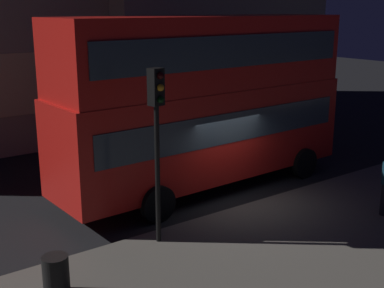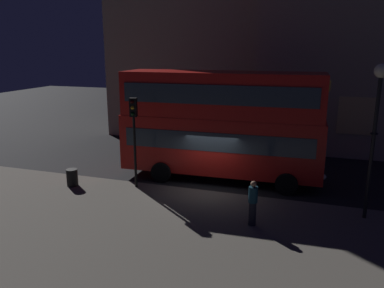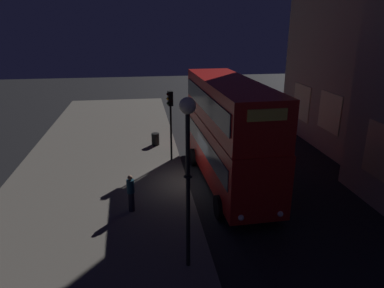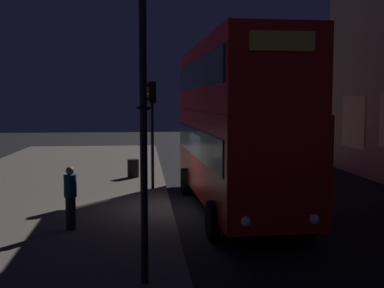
{
  "view_description": "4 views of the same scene",
  "coord_description": "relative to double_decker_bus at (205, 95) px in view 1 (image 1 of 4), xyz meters",
  "views": [
    {
      "loc": [
        -9.52,
        -10.75,
        5.66
      ],
      "look_at": [
        -0.87,
        0.98,
        1.77
      ],
      "focal_mm": 48.19,
      "sensor_mm": 36.0,
      "label": 1
    },
    {
      "loc": [
        4.53,
        -16.44,
        6.53
      ],
      "look_at": [
        -1.28,
        1.31,
        1.82
      ],
      "focal_mm": 35.9,
      "sensor_mm": 36.0,
      "label": 2
    },
    {
      "loc": [
        16.64,
        -2.66,
        8.03
      ],
      "look_at": [
        -2.33,
        0.15,
        1.41
      ],
      "focal_mm": 32.86,
      "sensor_mm": 36.0,
      "label": 3
    },
    {
      "loc": [
        15.61,
        -1.3,
        3.59
      ],
      "look_at": [
        -0.87,
        0.35,
        2.1
      ],
      "focal_mm": 45.1,
      "sensor_mm": 36.0,
      "label": 4
    }
  ],
  "objects": [
    {
      "name": "double_decker_bus",
      "position": [
        0.0,
        0.0,
        0.0
      ],
      "size": [
        10.03,
        3.07,
        5.4
      ],
      "rotation": [
        0.0,
        0.0,
        0.03
      ],
      "color": "red",
      "rests_on": "ground"
    },
    {
      "name": "traffic_light_near_kerb",
      "position": [
        -3.43,
        -2.62,
        0.12
      ],
      "size": [
        0.36,
        0.38,
        4.21
      ],
      "rotation": [
        0.0,
        0.0,
        0.18
      ],
      "color": "black",
      "rests_on": "sidewalk_slab"
    },
    {
      "name": "ground_plane",
      "position": [
        -0.12,
        -1.64,
        -3.02
      ],
      "size": [
        80.0,
        80.0,
        0.0
      ],
      "primitive_type": "plane",
      "color": "black"
    },
    {
      "name": "litter_bin",
      "position": [
        -6.38,
        -3.43,
        -2.49
      ],
      "size": [
        0.53,
        0.53,
        0.82
      ],
      "primitive_type": "cylinder",
      "color": "black",
      "rests_on": "sidewalk_slab"
    }
  ]
}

